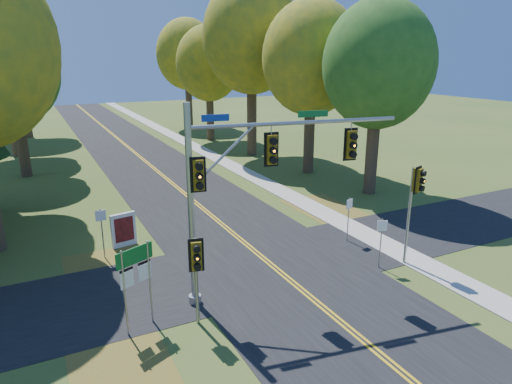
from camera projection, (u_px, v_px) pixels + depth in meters
name	position (u px, v px, depth m)	size (l,w,h in m)	color
ground	(291.00, 282.00, 19.22)	(160.00, 160.00, 0.00)	#36531D
road_main	(291.00, 282.00, 19.22)	(8.00, 160.00, 0.02)	black
road_cross	(269.00, 263.00, 20.93)	(60.00, 6.00, 0.02)	black
centerline_left	(289.00, 282.00, 19.17)	(0.10, 160.00, 0.01)	gold
centerline_right	(293.00, 281.00, 19.26)	(0.10, 160.00, 0.01)	gold
sidewalk_east	(402.00, 253.00, 21.89)	(1.60, 160.00, 0.06)	#9E998E
leaf_patch_w_near	(116.00, 275.00, 19.83)	(4.00, 6.00, 0.00)	brown
leaf_patch_e	(337.00, 215.00, 27.28)	(3.50, 8.00, 0.00)	brown
leaf_patch_w_far	(126.00, 380.00, 13.42)	(3.00, 5.00, 0.00)	brown
tree_e_a	(378.00, 65.00, 29.25)	(7.20, 7.20, 12.73)	#38281C
tree_e_b	(312.00, 59.00, 34.70)	(7.60, 7.60, 13.33)	#38281C
tree_w_c	(12.00, 72.00, 33.73)	(6.80, 6.80, 11.91)	#38281C
tree_e_c	(252.00, 37.00, 40.65)	(8.80, 8.80, 15.79)	#38281C
tree_w_d	(2.00, 48.00, 40.39)	(8.20, 8.20, 14.56)	#38281C
tree_e_d	(209.00, 64.00, 48.93)	(7.00, 7.00, 12.32)	#38281C
tree_w_e	(17.00, 46.00, 50.14)	(8.40, 8.40, 14.97)	#38281C
tree_e_e	(187.00, 55.00, 58.33)	(7.80, 7.80, 13.74)	#38281C
traffic_mast	(246.00, 176.00, 16.74)	(8.34, 1.59, 7.65)	gray
east_signal_pole	(416.00, 191.00, 19.79)	(0.52, 0.62, 4.62)	#909398
ped_signal_pole	(196.00, 262.00, 15.37)	(0.52, 0.61, 3.34)	gray
route_sign_cluster	(136.00, 271.00, 15.33)	(1.34, 0.65, 3.13)	gray
info_kiosk	(124.00, 230.00, 22.58)	(1.26, 0.41, 1.72)	silver
reg_sign_e_north	(349.00, 212.00, 22.99)	(0.44, 0.14, 2.32)	gray
reg_sign_e_south	(381.00, 235.00, 20.04)	(0.43, 0.18, 2.34)	gray
reg_sign_w	(102.00, 224.00, 20.99)	(0.47, 0.07, 2.46)	gray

